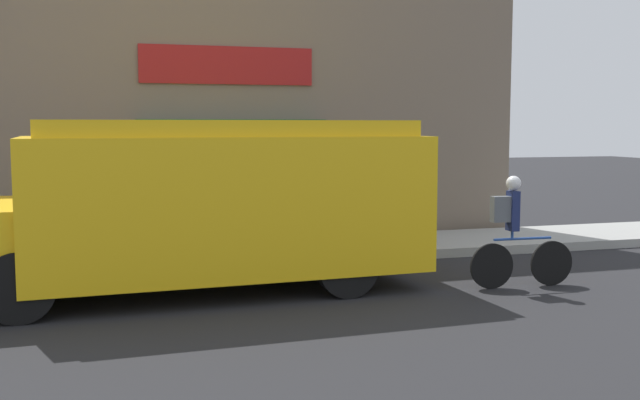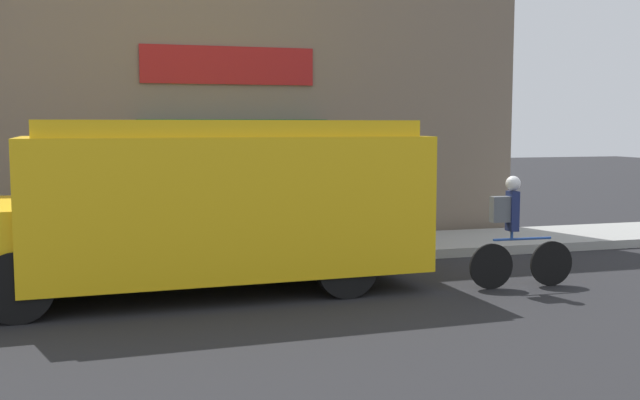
# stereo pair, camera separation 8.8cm
# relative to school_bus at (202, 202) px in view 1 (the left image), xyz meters

# --- Properties ---
(ground_plane) EXTENTS (70.00, 70.00, 0.00)m
(ground_plane) POSITION_rel_school_bus_xyz_m (0.03, 1.35, -1.24)
(ground_plane) COLOR #232326
(sidewalk) EXTENTS (28.00, 2.12, 0.16)m
(sidewalk) POSITION_rel_school_bus_xyz_m (0.03, 2.42, -1.16)
(sidewalk) COLOR #999993
(sidewalk) RESTS_ON ground_plane
(storefront) EXTENTS (13.91, 0.90, 5.84)m
(storefront) POSITION_rel_school_bus_xyz_m (0.06, 3.80, 1.67)
(storefront) COLOR #756656
(storefront) RESTS_ON ground_plane
(school_bus) EXTENTS (6.68, 2.87, 2.36)m
(school_bus) POSITION_rel_school_bus_xyz_m (0.00, 0.00, 0.00)
(school_bus) COLOR yellow
(school_bus) RESTS_ON ground_plane
(cyclist) EXTENTS (1.58, 0.21, 1.59)m
(cyclist) POSITION_rel_school_bus_xyz_m (4.25, -1.06, -0.46)
(cyclist) COLOR black
(cyclist) RESTS_ON ground_plane
(trash_bin) EXTENTS (0.53, 0.53, 0.85)m
(trash_bin) POSITION_rel_school_bus_xyz_m (-2.85, 2.88, -0.65)
(trash_bin) COLOR #2D5138
(trash_bin) RESTS_ON sidewalk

